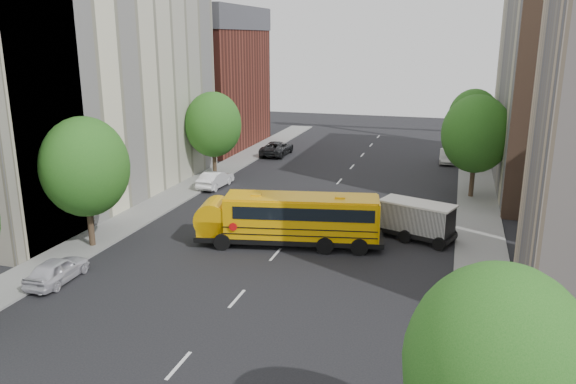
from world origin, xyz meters
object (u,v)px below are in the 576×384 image
at_px(street_tree_3, 497,368).
at_px(street_tree_4, 476,134).
at_px(street_tree_2, 213,125).
at_px(street_tree_5, 474,118).
at_px(parked_car_0, 57,270).
at_px(parked_car_1, 215,179).
at_px(parked_car_5, 447,156).
at_px(safari_truck, 410,219).
at_px(parked_car_2, 277,148).
at_px(school_bus, 288,217).
at_px(street_tree_1, 85,167).

distance_m(street_tree_3, street_tree_4, 32.01).
height_order(street_tree_2, street_tree_5, street_tree_2).
xyz_separation_m(street_tree_3, parked_car_0, (-20.60, 9.11, -3.78)).
height_order(parked_car_0, parked_car_1, parked_car_1).
distance_m(street_tree_3, parked_car_5, 44.87).
relative_size(street_tree_2, safari_truck, 1.29).
xyz_separation_m(street_tree_5, parked_car_2, (-19.80, -0.74, -3.95)).
bearing_deg(street_tree_3, street_tree_5, 90.00).
bearing_deg(street_tree_3, school_bus, 121.28).
relative_size(street_tree_1, street_tree_3, 1.11).
distance_m(street_tree_5, parked_car_1, 25.82).
bearing_deg(parked_car_5, street_tree_5, -17.30).
height_order(street_tree_1, safari_truck, street_tree_1).
bearing_deg(parked_car_5, parked_car_1, -140.30).
xyz_separation_m(parked_car_1, parked_car_2, (0.80, 14.31, 0.06)).
distance_m(street_tree_2, parked_car_0, 23.30).
distance_m(street_tree_4, parked_car_1, 21.27).
bearing_deg(parked_car_1, street_tree_3, 129.02).
bearing_deg(street_tree_2, parked_car_1, -65.25).
relative_size(street_tree_1, street_tree_2, 1.03).
bearing_deg(safari_truck, street_tree_1, -139.64).
height_order(street_tree_1, parked_car_5, street_tree_1).
distance_m(street_tree_1, street_tree_5, 37.20).
relative_size(street_tree_4, school_bus, 0.70).
relative_size(street_tree_4, parked_car_5, 1.99).
bearing_deg(parked_car_1, street_tree_2, -61.65).
height_order(safari_truck, parked_car_2, safari_truck).
bearing_deg(parked_car_2, street_tree_3, 114.41).
height_order(school_bus, parked_car_1, school_bus).
distance_m(street_tree_2, parked_car_1, 5.32).
distance_m(street_tree_1, street_tree_2, 18.00).
height_order(street_tree_4, safari_truck, street_tree_4).
height_order(street_tree_3, parked_car_5, street_tree_3).
height_order(street_tree_2, school_bus, street_tree_2).
xyz_separation_m(street_tree_1, parked_car_2, (2.20, 29.26, -4.20)).
bearing_deg(school_bus, parked_car_1, 120.09).
distance_m(street_tree_3, parked_car_1, 35.73).
bearing_deg(parked_car_1, safari_truck, 158.70).
bearing_deg(parked_car_5, parked_car_0, -118.15).
xyz_separation_m(street_tree_1, street_tree_2, (0.00, 18.00, -0.12)).
height_order(street_tree_1, school_bus, street_tree_1).
height_order(street_tree_4, parked_car_0, street_tree_4).
bearing_deg(street_tree_5, street_tree_1, -126.25).
bearing_deg(school_bus, street_tree_3, -69.81).
height_order(street_tree_2, street_tree_3, street_tree_2).
bearing_deg(parked_car_2, street_tree_2, 78.76).
xyz_separation_m(street_tree_4, parked_car_0, (-20.60, -22.89, -4.41)).
bearing_deg(parked_car_5, street_tree_3, -87.96).
relative_size(school_bus, parked_car_1, 2.73).
bearing_deg(street_tree_4, street_tree_2, 180.00).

